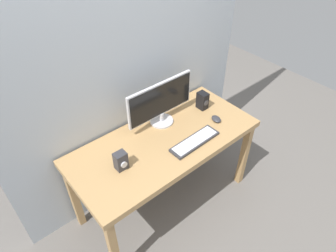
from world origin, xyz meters
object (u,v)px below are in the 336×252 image
monitor (161,102)px  mouse (216,119)px  keyboard_primary (195,141)px  audio_controller (121,161)px  desk (164,147)px  speaker_right (202,101)px

monitor → mouse: monitor is taller
keyboard_primary → audio_controller: bearing=165.4°
desk → speaker_right: speaker_right is taller
keyboard_primary → mouse: mouse is taller
desk → monitor: (0.12, 0.19, 0.28)m
keyboard_primary → speaker_right: bearing=37.9°
monitor → audio_controller: 0.59m
mouse → audio_controller: 0.90m
speaker_right → mouse: bearing=-100.0°
mouse → speaker_right: 0.21m
keyboard_primary → audio_controller: 0.59m
mouse → speaker_right: speaker_right is taller
speaker_right → monitor: bearing=167.3°
speaker_right → audio_controller: speaker_right is taller
desk → speaker_right: (0.52, 0.10, 0.16)m
desk → mouse: (0.48, -0.10, 0.10)m
monitor → speaker_right: (0.39, -0.09, -0.12)m
audio_controller → desk: bearing=3.8°
speaker_right → keyboard_primary: bearing=-142.1°
mouse → speaker_right: size_ratio=0.64×
mouse → monitor: bearing=155.2°
monitor → speaker_right: 0.42m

